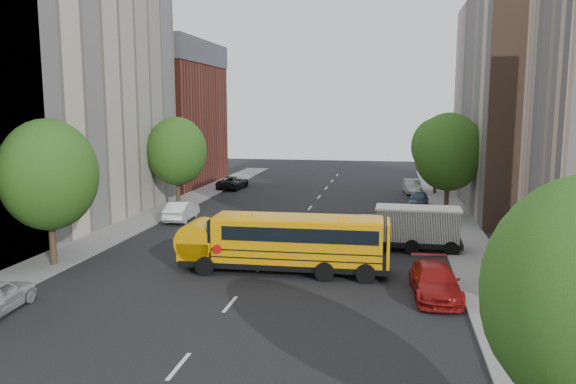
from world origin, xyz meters
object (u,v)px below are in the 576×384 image
(parked_car_3, at_px, (435,281))
(parked_car_5, at_px, (412,186))
(parked_car_1, at_px, (181,211))
(parked_car_2, at_px, (233,182))
(street_tree_4, at_px, (448,152))
(street_tree_2, at_px, (177,151))
(school_bus, at_px, (283,240))
(street_tree_5, at_px, (436,146))
(street_tree_1, at_px, (48,175))
(safari_truck, at_px, (410,227))
(parked_car_4, at_px, (418,199))

(parked_car_3, height_order, parked_car_5, parked_car_3)
(parked_car_1, xyz_separation_m, parked_car_2, (-0.80, 16.81, -0.06))
(street_tree_4, bearing_deg, parked_car_3, -96.50)
(street_tree_2, relative_size, parked_car_3, 1.56)
(school_bus, bearing_deg, parked_car_5, 74.07)
(street_tree_5, height_order, parked_car_5, street_tree_5)
(parked_car_1, distance_m, parked_car_5, 24.45)
(street_tree_2, distance_m, parked_car_1, 6.80)
(school_bus, xyz_separation_m, parked_car_5, (7.48, 28.82, -1.00))
(street_tree_1, distance_m, safari_truck, 20.48)
(street_tree_5, relative_size, parked_car_3, 1.52)
(street_tree_4, height_order, parked_car_4, street_tree_4)
(street_tree_2, bearing_deg, parked_car_3, -44.29)
(street_tree_2, bearing_deg, street_tree_1, -90.00)
(school_bus, relative_size, parked_car_2, 2.23)
(street_tree_4, distance_m, parked_car_5, 12.97)
(parked_car_4, distance_m, parked_car_5, 8.08)
(street_tree_1, relative_size, street_tree_5, 1.05)
(street_tree_4, distance_m, parked_car_4, 6.18)
(street_tree_2, relative_size, street_tree_4, 0.95)
(safari_truck, distance_m, parked_car_1, 17.78)
(street_tree_1, distance_m, parked_car_3, 20.29)
(parked_car_3, distance_m, parked_car_4, 23.24)
(street_tree_1, height_order, parked_car_5, street_tree_1)
(street_tree_4, xyz_separation_m, school_bus, (-9.68, -16.81, -3.39))
(parked_car_4, bearing_deg, street_tree_4, -59.43)
(school_bus, bearing_deg, street_tree_1, -175.86)
(safari_truck, xyz_separation_m, parked_car_5, (0.88, 23.01, -0.70))
(street_tree_2, distance_m, parked_car_2, 12.62)
(street_tree_5, height_order, parked_car_1, street_tree_5)
(parked_car_2, xyz_separation_m, parked_car_5, (18.40, 0.17, 0.02))
(school_bus, relative_size, safari_truck, 1.74)
(safari_truck, xyz_separation_m, parked_car_4, (1.16, 14.93, -0.68))
(street_tree_5, bearing_deg, parked_car_3, -94.02)
(street_tree_1, bearing_deg, parked_car_3, -3.79)
(street_tree_4, height_order, school_bus, street_tree_4)
(street_tree_1, xyz_separation_m, parked_car_4, (20.07, 21.93, -4.25))
(parked_car_2, relative_size, parked_car_4, 1.17)
(parked_car_2, height_order, parked_car_4, parked_car_4)
(street_tree_2, relative_size, parked_car_2, 1.59)
(parked_car_1, height_order, parked_car_5, parked_car_1)
(street_tree_2, height_order, street_tree_4, street_tree_4)
(safari_truck, height_order, parked_car_5, safari_truck)
(street_tree_1, distance_m, parked_car_2, 30.18)
(street_tree_1, relative_size, school_bus, 0.73)
(street_tree_1, bearing_deg, street_tree_5, 53.75)
(street_tree_1, relative_size, parked_car_5, 1.89)
(parked_car_1, relative_size, parked_car_5, 1.07)
(safari_truck, bearing_deg, street_tree_4, 75.55)
(safari_truck, relative_size, parked_car_2, 1.28)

